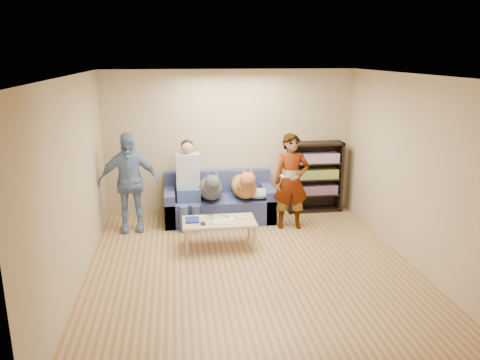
{
  "coord_description": "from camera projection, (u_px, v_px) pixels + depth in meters",
  "views": [
    {
      "loc": [
        -0.97,
        -5.77,
        2.86
      ],
      "look_at": [
        0.0,
        1.2,
        0.95
      ],
      "focal_mm": 35.0,
      "sensor_mm": 36.0,
      "label": 1
    }
  ],
  "objects": [
    {
      "name": "coffee_table",
      "position": [
        219.0,
        223.0,
        7.07
      ],
      "size": [
        1.1,
        0.6,
        0.42
      ],
      "color": "tan",
      "rests_on": "ground"
    },
    {
      "name": "wall_back",
      "position": [
        230.0,
        143.0,
        8.45
      ],
      "size": [
        4.5,
        0.0,
        4.5
      ],
      "primitive_type": "plane",
      "rotation": [
        1.57,
        0.0,
        0.0
      ],
      "color": "tan",
      "rests_on": "ground"
    },
    {
      "name": "headphone_cup_b",
      "position": [
        232.0,
        218.0,
        7.14
      ],
      "size": [
        0.07,
        0.07,
        0.02
      ],
      "primitive_type": "cylinder",
      "color": "white",
      "rests_on": "coffee_table"
    },
    {
      "name": "dog_tan",
      "position": [
        244.0,
        185.0,
        8.09
      ],
      "size": [
        0.43,
        1.18,
        0.63
      ],
      "color": "gold",
      "rests_on": "sofa"
    },
    {
      "name": "blanket",
      "position": [
        259.0,
        193.0,
        8.11
      ],
      "size": [
        0.47,
        0.4,
        0.16
      ],
      "primitive_type": "ellipsoid",
      "color": "#A4A3A8",
      "rests_on": "sofa"
    },
    {
      "name": "pen_orange",
      "position": [
        219.0,
        224.0,
        6.9
      ],
      "size": [
        0.13,
        0.06,
        0.01
      ],
      "primitive_type": "cylinder",
      "rotation": [
        0.0,
        1.57,
        0.35
      ],
      "color": "orange",
      "rests_on": "coffee_table"
    },
    {
      "name": "person_standing_left",
      "position": [
        129.0,
        182.0,
        7.62
      ],
      "size": [
        1.0,
        0.48,
        1.66
      ],
      "primitive_type": "imported",
      "rotation": [
        0.0,
        0.0,
        0.08
      ],
      "color": "#6B7DAB",
      "rests_on": "ground"
    },
    {
      "name": "ground",
      "position": [
        252.0,
        270.0,
        6.4
      ],
      "size": [
        5.0,
        5.0,
        0.0
      ],
      "primitive_type": "plane",
      "color": "olive",
      "rests_on": "ground"
    },
    {
      "name": "dog_gray",
      "position": [
        211.0,
        188.0,
        8.0
      ],
      "size": [
        0.42,
        1.25,
        0.61
      ],
      "color": "#474951",
      "rests_on": "sofa"
    },
    {
      "name": "held_controller",
      "position": [
        282.0,
        176.0,
        7.5
      ],
      "size": [
        0.06,
        0.11,
        0.03
      ],
      "primitive_type": "cube",
      "rotation": [
        0.0,
        0.0,
        0.26
      ],
      "color": "white",
      "rests_on": "person_standing_right"
    },
    {
      "name": "bookshelf",
      "position": [
        314.0,
        175.0,
        8.66
      ],
      "size": [
        1.0,
        0.34,
        1.3
      ],
      "color": "black",
      "rests_on": "ground"
    },
    {
      "name": "controller_a",
      "position": [
        236.0,
        217.0,
        7.19
      ],
      "size": [
        0.04,
        0.13,
        0.03
      ],
      "primitive_type": "cube",
      "color": "silver",
      "rests_on": "coffee_table"
    },
    {
      "name": "camera_silver",
      "position": [
        210.0,
        217.0,
        7.15
      ],
      "size": [
        0.11,
        0.06,
        0.05
      ],
      "primitive_type": "cube",
      "color": "silver",
      "rests_on": "coffee_table"
    },
    {
      "name": "papers",
      "position": [
        223.0,
        222.0,
        6.97
      ],
      "size": [
        0.26,
        0.2,
        0.02
      ],
      "primitive_type": "cube",
      "color": "white",
      "rests_on": "coffee_table"
    },
    {
      "name": "wall_left",
      "position": [
        73.0,
        184.0,
        5.76
      ],
      "size": [
        0.0,
        5.0,
        5.0
      ],
      "primitive_type": "plane",
      "rotation": [
        1.57,
        0.0,
        1.57
      ],
      "color": "tan",
      "rests_on": "ground"
    },
    {
      "name": "magazine",
      "position": [
        225.0,
        221.0,
        6.99
      ],
      "size": [
        0.22,
        0.17,
        0.01
      ],
      "primitive_type": "cube",
      "color": "beige",
      "rests_on": "coffee_table"
    },
    {
      "name": "person_standing_right",
      "position": [
        291.0,
        182.0,
        7.76
      ],
      "size": [
        0.62,
        0.44,
        1.61
      ],
      "primitive_type": "imported",
      "rotation": [
        0.0,
        0.0,
        -0.09
      ],
      "color": "gray",
      "rests_on": "ground"
    },
    {
      "name": "notebook_blue",
      "position": [
        192.0,
        220.0,
        7.05
      ],
      "size": [
        0.2,
        0.26,
        0.03
      ],
      "primitive_type": "cube",
      "color": "navy",
      "rests_on": "coffee_table"
    },
    {
      "name": "controller_b",
      "position": [
        242.0,
        218.0,
        7.12
      ],
      "size": [
        0.09,
        0.06,
        0.03
      ],
      "primitive_type": "cube",
      "color": "white",
      "rests_on": "coffee_table"
    },
    {
      "name": "headphone_cup_a",
      "position": [
        232.0,
        220.0,
        7.07
      ],
      "size": [
        0.07,
        0.07,
        0.02
      ],
      "primitive_type": "cylinder",
      "color": "white",
      "rests_on": "coffee_table"
    },
    {
      "name": "pen_black",
      "position": [
        226.0,
        216.0,
        7.25
      ],
      "size": [
        0.13,
        0.08,
        0.01
      ],
      "primitive_type": "cylinder",
      "rotation": [
        0.0,
        1.57,
        -0.52
      ],
      "color": "black",
      "rests_on": "coffee_table"
    },
    {
      "name": "sofa",
      "position": [
        219.0,
        204.0,
        8.3
      ],
      "size": [
        1.9,
        0.85,
        0.82
      ],
      "color": "#515B93",
      "rests_on": "ground"
    },
    {
      "name": "wall_front",
      "position": [
        305.0,
        259.0,
        3.67
      ],
      "size": [
        4.5,
        0.0,
        4.5
      ],
      "primitive_type": "plane",
      "rotation": [
        -1.57,
        0.0,
        0.0
      ],
      "color": "tan",
      "rests_on": "ground"
    },
    {
      "name": "wall_right",
      "position": [
        416.0,
        172.0,
        6.36
      ],
      "size": [
        0.0,
        5.0,
        5.0
      ],
      "primitive_type": "plane",
      "rotation": [
        1.57,
        0.0,
        -1.57
      ],
      "color": "tan",
      "rests_on": "ground"
    },
    {
      "name": "person_seated",
      "position": [
        188.0,
        180.0,
        7.98
      ],
      "size": [
        0.4,
        0.73,
        1.47
      ],
      "color": "#40588D",
      "rests_on": "sofa"
    },
    {
      "name": "wallet",
      "position": [
        203.0,
        224.0,
        6.91
      ],
      "size": [
        0.07,
        0.12,
        0.02
      ],
      "primitive_type": "cube",
      "color": "black",
      "rests_on": "coffee_table"
    },
    {
      "name": "ceiling",
      "position": [
        254.0,
        76.0,
        5.72
      ],
      "size": [
        5.0,
        5.0,
        0.0
      ],
      "primitive_type": "plane",
      "rotation": [
        3.14,
        0.0,
        0.0
      ],
      "color": "white",
      "rests_on": "ground"
    }
  ]
}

